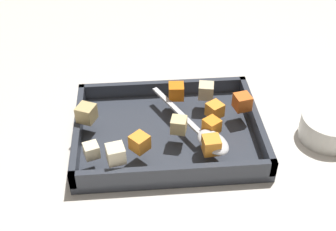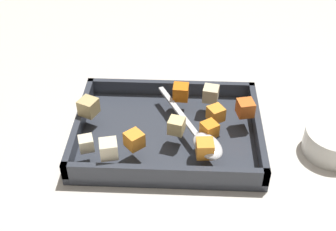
% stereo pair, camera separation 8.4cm
% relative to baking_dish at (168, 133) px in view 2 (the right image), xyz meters
% --- Properties ---
extents(ground_plane, '(4.00, 4.00, 0.00)m').
position_rel_baking_dish_xyz_m(ground_plane, '(-0.01, 0.01, -0.01)').
color(ground_plane, beige).
extents(baking_dish, '(0.36, 0.27, 0.05)m').
position_rel_baking_dish_xyz_m(baking_dish, '(0.00, 0.00, 0.00)').
color(baking_dish, '#333842').
rests_on(baking_dish, ground_plane).
extents(carrot_chunk_far_left, '(0.04, 0.04, 0.03)m').
position_rel_baking_dish_xyz_m(carrot_chunk_far_left, '(0.15, 0.02, 0.05)').
color(carrot_chunk_far_left, orange).
rests_on(carrot_chunk_far_left, baking_dish).
extents(carrot_chunk_rim_edge, '(0.04, 0.04, 0.03)m').
position_rel_baking_dish_xyz_m(carrot_chunk_rim_edge, '(0.09, 0.01, 0.05)').
color(carrot_chunk_rim_edge, orange).
rests_on(carrot_chunk_rim_edge, baking_dish).
extents(carrot_chunk_back_center, '(0.03, 0.03, 0.03)m').
position_rel_baking_dish_xyz_m(carrot_chunk_back_center, '(0.02, 0.07, 0.05)').
color(carrot_chunk_back_center, orange).
rests_on(carrot_chunk_back_center, baking_dish).
extents(carrot_chunk_corner_ne, '(0.04, 0.04, 0.03)m').
position_rel_baking_dish_xyz_m(carrot_chunk_corner_ne, '(-0.06, -0.08, 0.05)').
color(carrot_chunk_corner_ne, orange).
rests_on(carrot_chunk_corner_ne, baking_dish).
extents(carrot_chunk_center, '(0.04, 0.04, 0.03)m').
position_rel_baking_dish_xyz_m(carrot_chunk_center, '(0.08, -0.04, 0.05)').
color(carrot_chunk_center, orange).
rests_on(carrot_chunk_center, baking_dish).
extents(carrot_chunk_near_spoon, '(0.03, 0.03, 0.03)m').
position_rel_baking_dish_xyz_m(carrot_chunk_near_spoon, '(0.07, -0.09, 0.05)').
color(carrot_chunk_near_spoon, orange).
rests_on(carrot_chunk_near_spoon, baking_dish).
extents(potato_chunk_heap_top, '(0.04, 0.04, 0.03)m').
position_rel_baking_dish_xyz_m(potato_chunk_heap_top, '(-0.10, -0.10, 0.05)').
color(potato_chunk_heap_top, beige).
rests_on(potato_chunk_heap_top, baking_dish).
extents(potato_chunk_corner_sw, '(0.03, 0.03, 0.03)m').
position_rel_baking_dish_xyz_m(potato_chunk_corner_sw, '(0.08, 0.07, 0.05)').
color(potato_chunk_corner_sw, beige).
rests_on(potato_chunk_corner_sw, baking_dish).
extents(potato_chunk_corner_se, '(0.03, 0.03, 0.03)m').
position_rel_baking_dish_xyz_m(potato_chunk_corner_se, '(0.02, -0.03, 0.05)').
color(potato_chunk_corner_se, '#E0CC89').
rests_on(potato_chunk_corner_se, baking_dish).
extents(potato_chunk_corner_nw, '(0.03, 0.03, 0.02)m').
position_rel_baking_dish_xyz_m(potato_chunk_corner_nw, '(-0.14, -0.09, 0.05)').
color(potato_chunk_corner_nw, beige).
rests_on(potato_chunk_corner_nw, baking_dish).
extents(potato_chunk_under_handle, '(0.04, 0.04, 0.03)m').
position_rel_baking_dish_xyz_m(potato_chunk_under_handle, '(-0.15, 0.01, 0.05)').
color(potato_chunk_under_handle, tan).
rests_on(potato_chunk_under_handle, baking_dish).
extents(serving_spoon, '(0.13, 0.23, 0.02)m').
position_rel_baking_dish_xyz_m(serving_spoon, '(0.07, -0.07, 0.04)').
color(serving_spoon, silver).
rests_on(serving_spoon, baking_dish).
extents(small_prep_bowl, '(0.11, 0.11, 0.05)m').
position_rel_baking_dish_xyz_m(small_prep_bowl, '(0.31, -0.02, 0.01)').
color(small_prep_bowl, silver).
rests_on(small_prep_bowl, ground_plane).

